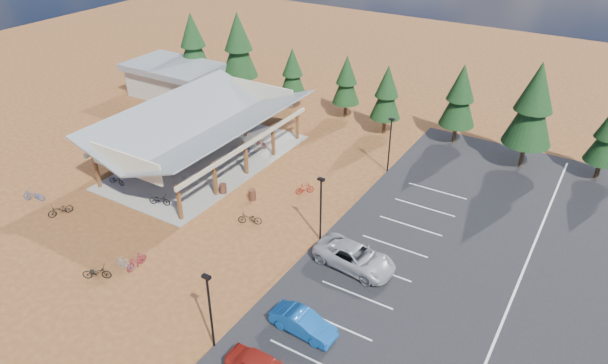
# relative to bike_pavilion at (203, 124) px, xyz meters

# --- Properties ---
(ground) EXTENTS (140.00, 140.00, 0.00)m
(ground) POSITION_rel_bike_pavilion_xyz_m (10.00, -7.00, -3.82)
(ground) COLOR brown
(ground) RESTS_ON ground
(asphalt_lot) EXTENTS (27.00, 44.00, 0.04)m
(asphalt_lot) POSITION_rel_bike_pavilion_xyz_m (28.50, -4.00, -3.80)
(asphalt_lot) COLOR black
(asphalt_lot) RESTS_ON ground
(concrete_pad) EXTENTS (10.60, 18.60, 0.10)m
(concrete_pad) POSITION_rel_bike_pavilion_xyz_m (0.00, 0.00, -3.77)
(concrete_pad) COLOR gray
(concrete_pad) RESTS_ON ground
(bike_pavilion) EXTENTS (11.65, 19.40, 4.97)m
(bike_pavilion) POSITION_rel_bike_pavilion_xyz_m (0.00, 0.00, 0.00)
(bike_pavilion) COLOR brown
(bike_pavilion) RESTS_ON concrete_pad
(outbuilding) EXTENTS (11.00, 7.00, 3.90)m
(outbuilding) POSITION_rel_bike_pavilion_xyz_m (-14.00, 11.00, -1.80)
(outbuilding) COLOR #ADA593
(outbuilding) RESTS_ON ground
(lamp_post_0) EXTENTS (0.50, 0.25, 5.14)m
(lamp_post_0) POSITION_rel_bike_pavilion_xyz_m (15.00, -17.00, -0.85)
(lamp_post_0) COLOR black
(lamp_post_0) RESTS_ON ground
(lamp_post_1) EXTENTS (0.50, 0.25, 5.14)m
(lamp_post_1) POSITION_rel_bike_pavilion_xyz_m (15.00, -5.00, -0.85)
(lamp_post_1) COLOR black
(lamp_post_1) RESTS_ON ground
(lamp_post_2) EXTENTS (0.50, 0.25, 5.14)m
(lamp_post_2) POSITION_rel_bike_pavilion_xyz_m (15.00, 7.00, -0.85)
(lamp_post_2) COLOR black
(lamp_post_2) RESTS_ON ground
(trash_bin_0) EXTENTS (0.60, 0.60, 0.90)m
(trash_bin_0) POSITION_rel_bike_pavilion_xyz_m (4.92, -3.69, -3.37)
(trash_bin_0) COLOR #4A271A
(trash_bin_0) RESTS_ON ground
(trash_bin_1) EXTENTS (0.60, 0.60, 0.90)m
(trash_bin_1) POSITION_rel_bike_pavilion_xyz_m (7.54, -3.16, -3.37)
(trash_bin_1) COLOR #4A271A
(trash_bin_1) RESTS_ON ground
(pine_0) EXTENTS (3.89, 3.89, 9.07)m
(pine_0) POSITION_rel_bike_pavilion_xyz_m (-14.00, 14.66, 1.71)
(pine_0) COLOR #382314
(pine_0) RESTS_ON ground
(pine_1) EXTENTS (4.20, 4.20, 9.78)m
(pine_1) POSITION_rel_bike_pavilion_xyz_m (-7.58, 15.23, 2.15)
(pine_1) COLOR #382314
(pine_1) RESTS_ON ground
(pine_2) EXTENTS (2.95, 2.95, 6.88)m
(pine_2) POSITION_rel_bike_pavilion_xyz_m (-0.20, 15.10, 0.37)
(pine_2) COLOR #382314
(pine_2) RESTS_ON ground
(pine_3) EXTENTS (2.93, 2.93, 6.82)m
(pine_3) POSITION_rel_bike_pavilion_xyz_m (6.02, 15.95, 0.34)
(pine_3) COLOR #382314
(pine_3) RESTS_ON ground
(pine_4) EXTENTS (3.06, 3.06, 7.14)m
(pine_4) POSITION_rel_bike_pavilion_xyz_m (11.34, 14.31, 0.53)
(pine_4) COLOR #382314
(pine_4) RESTS_ON ground
(pine_5) EXTENTS (3.42, 3.42, 7.98)m
(pine_5) POSITION_rel_bike_pavilion_xyz_m (18.13, 15.93, 1.04)
(pine_5) COLOR #382314
(pine_5) RESTS_ON ground
(pine_6) EXTENTS (4.21, 4.21, 9.80)m
(pine_6) POSITION_rel_bike_pavilion_xyz_m (24.91, 14.19, 2.16)
(pine_6) COLOR #382314
(pine_6) RESTS_ON ground
(bike_0) EXTENTS (1.60, 0.71, 0.81)m
(bike_0) POSITION_rel_bike_pavilion_xyz_m (-3.68, -7.37, -3.32)
(bike_0) COLOR black
(bike_0) RESTS_ON concrete_pad
(bike_1) EXTENTS (1.63, 0.74, 0.94)m
(bike_1) POSITION_rel_bike_pavilion_xyz_m (-3.41, -0.98, -3.25)
(bike_1) COLOR gray
(bike_1) RESTS_ON concrete_pad
(bike_2) EXTENTS (1.89, 1.10, 0.94)m
(bike_2) POSITION_rel_bike_pavilion_xyz_m (-2.36, 2.64, -3.25)
(bike_2) COLOR navy
(bike_2) RESTS_ON concrete_pad
(bike_3) EXTENTS (1.90, 0.89, 1.10)m
(bike_3) POSITION_rel_bike_pavilion_xyz_m (-0.76, 6.25, -3.17)
(bike_3) COLOR maroon
(bike_3) RESTS_ON concrete_pad
(bike_4) EXTENTS (1.87, 1.16, 0.93)m
(bike_4) POSITION_rel_bike_pavilion_xyz_m (1.78, -7.80, -3.26)
(bike_4) COLOR black
(bike_4) RESTS_ON concrete_pad
(bike_5) EXTENTS (1.80, 0.69, 1.06)m
(bike_5) POSITION_rel_bike_pavilion_xyz_m (1.59, -4.00, -3.20)
(bike_5) COLOR #999DA1
(bike_5) RESTS_ON concrete_pad
(bike_6) EXTENTS (1.75, 0.91, 0.87)m
(bike_6) POSITION_rel_bike_pavilion_xyz_m (1.97, 3.16, -3.29)
(bike_6) COLOR navy
(bike_6) RESTS_ON concrete_pad
(bike_7) EXTENTS (1.61, 0.74, 0.93)m
(bike_7) POSITION_rel_bike_pavilion_xyz_m (2.63, 4.90, -3.26)
(bike_7) COLOR maroon
(bike_7) RESTS_ON concrete_pad
(bike_8) EXTENTS (1.31, 2.01, 1.00)m
(bike_8) POSITION_rel_bike_pavilion_xyz_m (-3.84, -12.83, -3.33)
(bike_8) COLOR black
(bike_8) RESTS_ON ground
(bike_10) EXTENTS (1.95, 1.38, 0.97)m
(bike_10) POSITION_rel_bike_pavilion_xyz_m (-7.51, -12.59, -3.34)
(bike_10) COLOR navy
(bike_10) RESTS_ON ground
(bike_11) EXTENTS (0.52, 1.75, 1.05)m
(bike_11) POSITION_rel_bike_pavilion_xyz_m (6.02, -14.30, -3.30)
(bike_11) COLOR maroon
(bike_11) RESTS_ON ground
(bike_12) EXTENTS (1.98, 1.58, 1.01)m
(bike_12) POSITION_rel_bike_pavilion_xyz_m (4.66, -16.48, -3.32)
(bike_12) COLOR black
(bike_12) RESTS_ON ground
(bike_13) EXTENTS (1.53, 0.57, 0.90)m
(bike_13) POSITION_rel_bike_pavilion_xyz_m (5.48, -14.84, -3.37)
(bike_13) COLOR #9B9BA3
(bike_13) RESTS_ON ground
(bike_15) EXTENTS (1.42, 1.54, 0.98)m
(bike_15) POSITION_rel_bike_pavilion_xyz_m (10.71, -0.13, -3.33)
(bike_15) COLOR maroon
(bike_15) RESTS_ON ground
(bike_16) EXTENTS (1.97, 1.33, 0.98)m
(bike_16) POSITION_rel_bike_pavilion_xyz_m (9.47, -6.10, -3.33)
(bike_16) COLOR black
(bike_16) RESTS_ON ground
(car_1) EXTENTS (4.16, 1.64, 1.35)m
(car_1) POSITION_rel_bike_pavilion_xyz_m (18.75, -13.45, -3.11)
(car_1) COLOR #114C9B
(car_1) RESTS_ON asphalt_lot
(car_2) EXTENTS (5.94, 3.20, 1.58)m
(car_2) POSITION_rel_bike_pavilion_xyz_m (18.57, -6.54, -2.99)
(car_2) COLOR #A1A2A8
(car_2) RESTS_ON asphalt_lot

